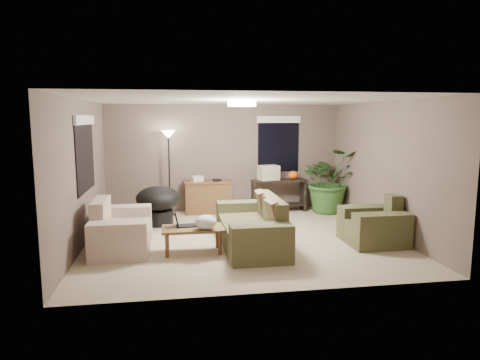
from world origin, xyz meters
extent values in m
plane|color=tan|center=(0.00, 0.00, 0.00)|extent=(5.50, 5.50, 0.00)
plane|color=white|center=(0.00, 0.00, 2.50)|extent=(5.50, 5.50, 0.00)
plane|color=#6C5B50|center=(0.00, 2.50, 1.25)|extent=(5.50, 0.00, 5.50)
plane|color=#6C5B50|center=(0.00, -2.50, 1.25)|extent=(5.50, 0.00, 5.50)
plane|color=#6C5B50|center=(-2.75, 0.00, 1.25)|extent=(0.00, 5.00, 5.00)
plane|color=#6C5B50|center=(2.75, 0.00, 1.25)|extent=(0.00, 5.00, 5.00)
cube|color=#454329|center=(0.07, -0.48, 0.21)|extent=(0.95, 1.48, 0.42)
cube|color=#4B4A2D|center=(0.44, -0.48, 0.64)|extent=(0.22, 1.48, 0.43)
cube|color=brown|center=(0.07, -1.40, 0.30)|extent=(0.95, 0.36, 0.60)
cube|color=#48472B|center=(0.07, 0.44, 0.30)|extent=(0.95, 0.36, 0.60)
cube|color=#8C7251|center=(0.37, -0.93, 0.65)|extent=(0.25, 0.46, 0.47)
cube|color=#8C7251|center=(0.37, -0.03, 0.65)|extent=(0.26, 0.47, 0.47)
cube|color=beige|center=(-2.08, -0.28, 0.21)|extent=(0.90, 0.88, 0.42)
cube|color=beige|center=(-2.42, -0.28, 0.64)|extent=(0.22, 0.88, 0.43)
cube|color=beige|center=(-2.08, -0.90, 0.30)|extent=(0.90, 0.36, 0.60)
cube|color=beige|center=(-2.08, 0.34, 0.30)|extent=(0.90, 0.36, 0.60)
cube|color=#4B4D2E|center=(2.23, -0.67, 0.21)|extent=(0.95, 0.28, 0.42)
cube|color=brown|center=(2.59, -0.67, 0.64)|extent=(0.22, 0.28, 0.43)
cube|color=#4F5030|center=(2.23, -0.99, 0.30)|extent=(0.95, 0.36, 0.60)
cube|color=#4B4C2E|center=(2.23, -0.35, 0.30)|extent=(0.95, 0.36, 0.60)
cube|color=brown|center=(-0.92, -0.70, 0.40)|extent=(1.00, 0.55, 0.04)
cylinder|color=brown|center=(-1.34, -0.90, 0.19)|extent=(0.06, 0.06, 0.38)
cylinder|color=brown|center=(-0.50, -0.90, 0.19)|extent=(0.06, 0.06, 0.38)
cylinder|color=brown|center=(-1.34, -0.50, 0.19)|extent=(0.06, 0.06, 0.38)
cylinder|color=brown|center=(-0.50, -0.50, 0.19)|extent=(0.06, 0.06, 0.38)
cube|color=black|center=(-1.02, -0.60, 0.43)|extent=(0.35, 0.25, 0.02)
cube|color=black|center=(-1.18, -0.60, 0.55)|extent=(0.07, 0.23, 0.22)
ellipsoid|color=white|center=(-0.72, -0.85, 0.54)|extent=(0.34, 0.31, 0.23)
cube|color=brown|center=(-0.43, 2.21, 0.35)|extent=(1.05, 0.45, 0.71)
cube|color=brown|center=(-0.43, 2.21, 0.73)|extent=(1.10, 0.50, 0.04)
cube|color=silver|center=(-0.68, 2.21, 0.81)|extent=(0.30, 0.28, 0.12)
cube|color=black|center=(-0.23, 2.16, 0.77)|extent=(0.19, 0.23, 0.04)
cube|color=black|center=(1.24, 2.17, 0.73)|extent=(1.30, 0.40, 0.04)
cube|color=black|center=(0.64, 2.17, 0.35)|extent=(0.05, 0.38, 0.71)
cube|color=black|center=(1.84, 2.17, 0.35)|extent=(0.05, 0.38, 0.71)
cube|color=black|center=(1.24, 2.17, 0.15)|extent=(1.25, 0.36, 0.03)
ellipsoid|color=orange|center=(1.59, 2.17, 0.85)|extent=(0.30, 0.30, 0.20)
cube|color=beige|center=(0.99, 2.17, 0.92)|extent=(0.51, 0.42, 0.34)
cylinder|color=black|center=(-1.54, 1.27, 0.15)|extent=(0.60, 0.60, 0.30)
ellipsoid|color=black|center=(-1.54, 1.27, 0.55)|extent=(1.07, 1.07, 0.50)
cylinder|color=black|center=(-1.30, 2.16, 0.01)|extent=(0.28, 0.28, 0.02)
cylinder|color=black|center=(-1.30, 2.16, 0.90)|extent=(0.04, 0.04, 1.78)
cone|color=white|center=(-1.30, 2.16, 1.82)|extent=(0.32, 0.32, 0.18)
cylinder|color=white|center=(0.00, 0.00, 2.44)|extent=(0.50, 0.50, 0.10)
imported|color=#2D5923|center=(2.37, 1.85, 0.59)|extent=(1.36, 1.51, 1.18)
cube|color=tan|center=(2.25, -0.23, 0.01)|extent=(0.32, 0.32, 0.03)
cylinder|color=tan|center=(2.25, -0.23, 0.25)|extent=(0.12, 0.12, 0.44)
cube|color=tan|center=(2.25, -0.23, 0.48)|extent=(0.22, 0.22, 0.03)
cube|color=black|center=(-2.73, 0.30, 1.55)|extent=(0.01, 1.50, 1.30)
cube|color=white|center=(-2.71, 0.30, 2.15)|extent=(0.05, 1.56, 0.16)
cube|color=black|center=(1.30, 2.48, 1.55)|extent=(1.00, 0.01, 1.30)
cube|color=white|center=(1.30, 2.46, 2.15)|extent=(1.06, 0.05, 0.16)
camera|label=1|loc=(-1.23, -7.51, 2.18)|focal=32.00mm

